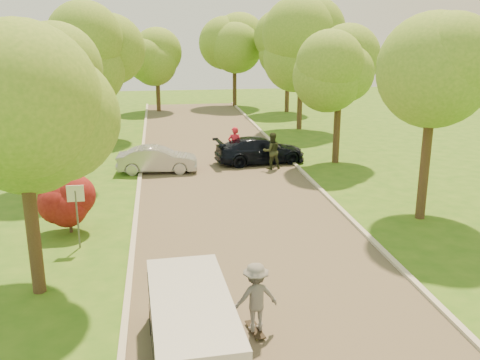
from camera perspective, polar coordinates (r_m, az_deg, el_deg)
ground at (r=15.26m, az=3.77°, el=-11.78°), size 100.00×100.00×0.00m
road at (r=22.53m, az=-0.57°, el=-2.36°), size 8.00×60.00×0.01m
curb_left at (r=22.33m, az=-10.93°, el=-2.68°), size 0.18×60.00×0.12m
curb_right at (r=23.40m, az=9.30°, el=-1.73°), size 0.18×60.00×0.12m
street_sign at (r=18.26m, az=-17.07°, el=-2.39°), size 0.55×0.06×2.17m
red_shrub at (r=19.89m, az=-17.81°, el=-2.36°), size 1.70×1.70×1.95m
tree_l_mida at (r=14.67m, az=-21.75°, el=7.32°), size 4.71×4.60×7.39m
tree_l_midb at (r=25.58m, az=-17.46°, el=9.64°), size 4.30×4.20×6.62m
tree_l_far at (r=35.37m, az=-14.53°, el=12.87°), size 4.92×4.80×7.79m
tree_r_mida at (r=20.81m, az=20.53°, el=10.70°), size 5.13×5.00×7.95m
tree_r_midb at (r=28.90m, az=10.96°, el=11.31°), size 4.51×4.40×7.01m
tree_r_far at (r=38.57m, az=6.92°, el=14.01°), size 5.33×5.20×8.34m
tree_bg_a at (r=43.59m, az=-16.72°, el=13.01°), size 5.12×5.00×7.72m
tree_bg_b at (r=46.57m, az=5.44°, el=14.02°), size 5.12×5.00×7.95m
tree_bg_c at (r=47.21m, az=-8.64°, el=13.31°), size 4.92×4.80×7.33m
tree_bg_d at (r=49.73m, az=-0.33°, el=13.95°), size 5.12×5.00×7.72m
minivan at (r=11.96m, az=-5.18°, el=-15.58°), size 1.92×4.43×1.62m
silver_sedan at (r=27.32m, az=-8.82°, el=2.18°), size 4.10×1.69×1.32m
dark_sedan at (r=28.87m, az=2.13°, el=3.20°), size 5.09×2.57×1.42m
longboard at (r=13.35m, az=1.64°, el=-15.66°), size 0.38×0.90×0.10m
skateboarder at (r=12.92m, az=1.67°, el=-12.38°), size 1.19×0.80×1.71m
person_striped at (r=28.75m, az=-0.58°, el=3.74°), size 0.73×0.48×1.99m
person_olive at (r=27.59m, az=3.40°, el=3.11°), size 1.02×0.85×1.91m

